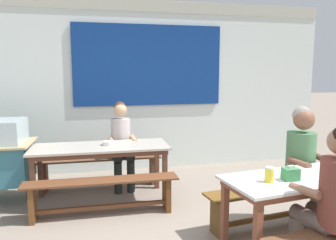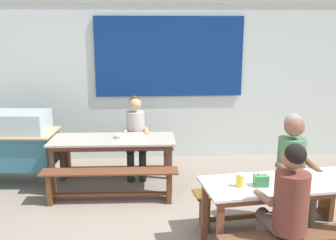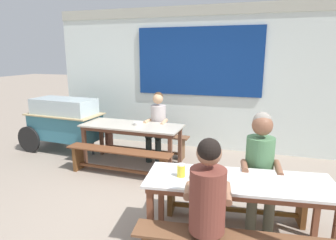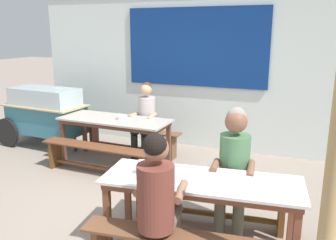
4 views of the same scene
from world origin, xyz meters
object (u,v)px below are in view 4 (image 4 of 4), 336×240
(condiment_jar, at_px, (142,167))
(soup_bowl, at_px, (122,117))
(bench_far_front, at_px, (97,156))
(food_cart, at_px, (45,112))
(person_center_facing, at_px, (145,116))
(tissue_box, at_px, (162,171))
(dining_table_far, at_px, (115,123))
(wooden_support_post, at_px, (334,174))
(bench_far_back, at_px, (131,137))
(person_right_near_table, at_px, (234,162))
(dining_table_near, at_px, (201,186))
(person_near_front, at_px, (158,196))
(bench_near_back, at_px, (209,198))

(condiment_jar, height_order, soup_bowl, condiment_jar)
(bench_far_front, height_order, food_cart, food_cart)
(bench_far_front, xyz_separation_m, food_cart, (-1.60, 0.79, 0.35))
(bench_far_front, height_order, person_center_facing, person_center_facing)
(tissue_box, height_order, soup_bowl, tissue_box)
(food_cart, xyz_separation_m, soup_bowl, (1.73, -0.25, 0.12))
(dining_table_far, distance_m, soup_bowl, 0.15)
(wooden_support_post, bearing_deg, food_cart, 149.63)
(bench_far_back, xyz_separation_m, tissue_box, (1.59, -2.35, 0.50))
(bench_far_front, bearing_deg, person_right_near_table, -18.86)
(food_cart, xyz_separation_m, condiment_jar, (3.00, -2.11, 0.16))
(bench_far_front, xyz_separation_m, person_center_facing, (0.33, 0.95, 0.41))
(bench_far_back, bearing_deg, wooden_support_post, -44.59)
(dining_table_near, bearing_deg, bench_far_front, 148.18)
(bench_far_front, xyz_separation_m, person_near_front, (1.74, -1.70, 0.44))
(dining_table_near, xyz_separation_m, condiment_jar, (-0.57, -0.10, 0.14))
(dining_table_far, xyz_separation_m, person_right_near_table, (2.16, -1.26, 0.10))
(bench_near_back, xyz_separation_m, food_cart, (-3.51, 1.50, 0.35))
(bench_near_back, bearing_deg, soup_bowl, 144.86)
(condiment_jar, bearing_deg, bench_far_back, 120.36)
(person_near_front, bearing_deg, soup_bowl, 125.70)
(bench_near_back, height_order, person_near_front, person_near_front)
(person_near_front, bearing_deg, bench_far_front, 135.62)
(bench_near_back, distance_m, condiment_jar, 0.94)
(bench_near_back, relative_size, wooden_support_post, 0.74)
(food_cart, height_order, condiment_jar, food_cart)
(dining_table_far, bearing_deg, dining_table_near, -41.61)
(dining_table_near, height_order, bench_far_front, dining_table_near)
(dining_table_far, xyz_separation_m, condiment_jar, (1.39, -1.83, 0.14))
(dining_table_far, distance_m, person_near_front, 2.81)
(person_right_near_table, distance_m, wooden_support_post, 1.52)
(food_cart, distance_m, condiment_jar, 3.67)
(person_center_facing, bearing_deg, bench_far_back, 165.61)
(person_near_front, bearing_deg, bench_near_back, 80.55)
(person_near_front, xyz_separation_m, soup_bowl, (-1.61, 2.24, 0.03))
(person_right_near_table, bearing_deg, bench_far_back, 140.42)
(bench_far_back, bearing_deg, person_center_facing, -14.39)
(bench_near_back, distance_m, person_center_facing, 2.32)
(bench_near_back, bearing_deg, person_near_front, -99.45)
(person_near_front, distance_m, person_center_facing, 3.00)
(bench_near_back, bearing_deg, person_center_facing, 133.42)
(dining_table_near, height_order, bench_far_back, dining_table_near)
(bench_near_back, bearing_deg, tissue_box, -115.49)
(person_center_facing, bearing_deg, wooden_support_post, -46.93)
(bench_near_back, bearing_deg, food_cart, 156.89)
(person_near_front, xyz_separation_m, wooden_support_post, (1.28, -0.22, 0.49))
(dining_table_near, xyz_separation_m, tissue_box, (-0.35, -0.10, 0.13))
(dining_table_far, distance_m, bench_far_back, 0.63)
(dining_table_near, height_order, wooden_support_post, wooden_support_post)
(dining_table_far, distance_m, wooden_support_post, 3.91)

